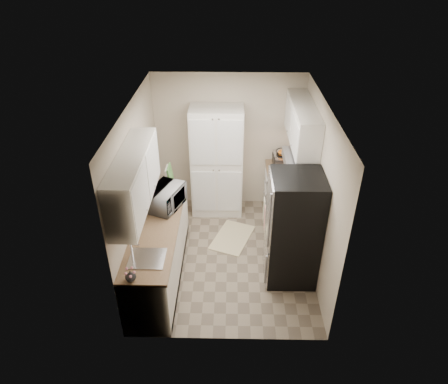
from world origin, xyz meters
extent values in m
plane|color=#7A6B56|center=(0.00, 0.00, 0.00)|extent=(3.20, 3.20, 0.00)
cube|color=beige|center=(0.00, 1.60, 1.25)|extent=(2.60, 0.04, 2.50)
cube|color=beige|center=(0.00, -1.60, 1.25)|extent=(2.60, 0.04, 2.50)
cube|color=beige|center=(-1.30, 0.00, 1.25)|extent=(0.04, 3.20, 2.50)
cube|color=beige|center=(1.30, 0.00, 1.25)|extent=(0.04, 3.20, 2.50)
cube|color=white|center=(0.00, 0.00, 2.50)|extent=(2.60, 3.20, 0.04)
cube|color=silver|center=(-1.13, -0.75, 1.83)|extent=(0.33, 1.60, 0.70)
cube|color=silver|center=(1.13, 0.82, 1.89)|extent=(0.33, 1.55, 0.58)
cube|color=#99999E|center=(1.07, 0.39, 1.52)|extent=(0.45, 0.76, 0.13)
cube|color=#B7B7BC|center=(-0.99, -1.15, 0.93)|extent=(0.45, 0.40, 0.02)
cube|color=brown|center=(-1.29, 0.20, 1.18)|extent=(0.02, 0.22, 0.22)
cube|color=silver|center=(-0.20, 1.32, 1.00)|extent=(0.90, 0.55, 2.00)
cube|color=silver|center=(-0.99, -0.43, 0.44)|extent=(0.60, 2.30, 0.88)
cube|color=#846647|center=(-0.99, -0.43, 0.90)|extent=(0.63, 2.33, 0.04)
cube|color=silver|center=(0.99, 1.19, 0.44)|extent=(0.60, 0.80, 0.88)
cube|color=#846647|center=(0.99, 1.19, 0.90)|extent=(0.63, 0.83, 0.04)
cube|color=#B7B7BC|center=(0.97, 0.39, 0.45)|extent=(0.64, 0.76, 0.90)
cube|color=black|center=(0.97, 0.39, 0.92)|extent=(0.66, 0.78, 0.03)
cube|color=black|center=(1.26, 0.39, 1.02)|extent=(0.06, 0.76, 0.22)
cube|color=#DF9D90|center=(0.60, 0.25, 0.55)|extent=(0.01, 0.16, 0.42)
cube|color=beige|center=(0.60, 0.49, 0.55)|extent=(0.01, 0.16, 0.42)
cube|color=#B7B7BC|center=(0.94, -0.41, 0.85)|extent=(0.70, 0.72, 1.70)
imported|color=#A2A2A7|center=(-0.91, 0.02, 1.08)|extent=(0.59, 0.70, 0.33)
cylinder|color=black|center=(-0.99, 0.40, 1.06)|extent=(0.07, 0.07, 0.28)
imported|color=silver|center=(-1.11, -1.52, 0.99)|extent=(0.13, 0.13, 0.13)
cube|color=#519242|center=(-0.92, 0.66, 1.09)|extent=(0.02, 0.28, 0.34)
cube|color=silver|center=(0.96, 1.30, 1.04)|extent=(0.36, 0.44, 0.25)
cube|color=beige|center=(0.09, 0.45, 0.01)|extent=(0.81, 1.00, 0.01)
camera|label=1|loc=(0.05, -4.92, 4.28)|focal=32.00mm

